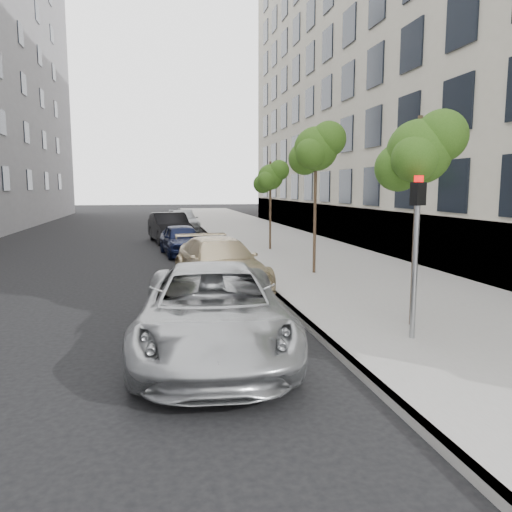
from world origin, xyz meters
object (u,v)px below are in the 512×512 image
object	(u,v)px
tree_far	(271,177)
sedan_rear	(183,221)
suv	(220,263)
sedan_black	(170,228)
sedan_blue	(182,240)
tree_near	(420,152)
tree_mid	(317,149)
minivan	(213,310)
signal_pole	(416,238)

from	to	relation	value
tree_far	sedan_rear	size ratio (longest dim) A/B	0.83
tree_far	suv	xyz separation A→B (m)	(-3.33, -7.61, -2.68)
tree_far	suv	size ratio (longest dim) A/B	0.81
sedan_black	sedan_rear	xyz separation A→B (m)	(1.10, 6.97, -0.10)
sedan_blue	tree_near	bearing A→B (deg)	-78.60
tree_mid	sedan_rear	size ratio (longest dim) A/B	1.01
tree_mid	sedan_blue	bearing A→B (deg)	123.29
minivan	sedan_blue	world-z (taller)	minivan
tree_near	tree_far	bearing A→B (deg)	90.00
tree_near	suv	xyz separation A→B (m)	(-3.33, 5.39, -2.92)
tree_near	sedan_black	distance (m)	18.66
tree_mid	signal_pole	size ratio (longest dim) A/B	1.62
signal_pole	suv	bearing A→B (deg)	94.29
minivan	tree_mid	bearing A→B (deg)	64.02
tree_mid	sedan_rear	distance (m)	18.98
tree_mid	tree_far	world-z (taller)	tree_mid
suv	sedan_black	bearing A→B (deg)	86.61
signal_pole	sedan_rear	bearing A→B (deg)	76.05
sedan_blue	sedan_rear	xyz separation A→B (m)	(0.74, 12.17, 0.02)
suv	minivan	bearing A→B (deg)	-106.95
signal_pole	minivan	distance (m)	3.95
tree_far	signal_pole	size ratio (longest dim) A/B	1.33
suv	sedan_black	xyz separation A→B (m)	(-1.10, 12.51, 0.07)
tree_mid	signal_pole	bearing A→B (deg)	-93.72
minivan	sedan_blue	xyz separation A→B (m)	(0.15, 13.22, -0.10)
tree_far	minivan	world-z (taller)	tree_far
tree_far	minivan	xyz separation A→B (m)	(-4.21, -13.53, -2.63)
tree_near	minivan	size ratio (longest dim) A/B	0.77
tree_far	sedan_black	world-z (taller)	tree_far
sedan_black	sedan_rear	bearing A→B (deg)	72.36
sedan_blue	sedan_black	xyz separation A→B (m)	(-0.37, 5.21, 0.12)
sedan_rear	minivan	bearing A→B (deg)	-93.08
tree_mid	suv	xyz separation A→B (m)	(-3.33, -1.11, -3.46)
tree_mid	suv	world-z (taller)	tree_mid
sedan_black	sedan_rear	size ratio (longest dim) A/B	1.00
tree_far	tree_mid	bearing A→B (deg)	-90.00
tree_near	tree_mid	world-z (taller)	tree_mid
signal_pole	sedan_rear	xyz separation A→B (m)	(-2.85, 25.71, -1.34)
tree_far	sedan_black	size ratio (longest dim) A/B	0.83
tree_near	tree_far	distance (m)	13.00
minivan	sedan_black	xyz separation A→B (m)	(-0.22, 18.42, 0.02)
tree_far	signal_pole	distance (m)	13.92
sedan_rear	sedan_black	bearing A→B (deg)	-100.09
signal_pole	sedan_blue	world-z (taller)	signal_pole
tree_far	suv	bearing A→B (deg)	-113.61
tree_near	sedan_black	world-z (taller)	tree_near
suv	tree_near	bearing A→B (deg)	-66.76
signal_pole	suv	world-z (taller)	signal_pole
suv	sedan_blue	bearing A→B (deg)	87.33
tree_far	sedan_blue	distance (m)	4.90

